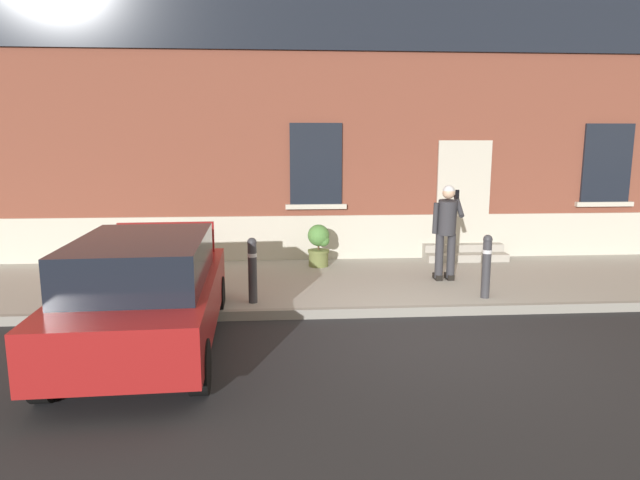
# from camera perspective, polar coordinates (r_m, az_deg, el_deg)

# --- Properties ---
(ground_plane) EXTENTS (80.00, 80.00, 0.00)m
(ground_plane) POSITION_cam_1_polar(r_m,az_deg,el_deg) (8.00, 10.46, -9.69)
(ground_plane) COLOR #232326
(sidewalk) EXTENTS (24.00, 3.60, 0.15)m
(sidewalk) POSITION_cam_1_polar(r_m,az_deg,el_deg) (10.59, 6.67, -4.23)
(sidewalk) COLOR #99968E
(sidewalk) RESTS_ON ground
(curb_edge) EXTENTS (24.00, 0.12, 0.15)m
(curb_edge) POSITION_cam_1_polar(r_m,az_deg,el_deg) (8.84, 8.94, -7.20)
(curb_edge) COLOR gray
(curb_edge) RESTS_ON ground
(building_facade) EXTENTS (24.00, 1.52, 7.50)m
(building_facade) POSITION_cam_1_polar(r_m,az_deg,el_deg) (12.76, 4.88, 14.76)
(building_facade) COLOR brown
(building_facade) RESTS_ON ground
(entrance_stoop) EXTENTS (1.74, 0.64, 0.32)m
(entrance_stoop) POSITION_cam_1_polar(r_m,az_deg,el_deg) (12.51, 14.46, -1.29)
(entrance_stoop) COLOR #9E998E
(entrance_stoop) RESTS_ON sidewalk
(hatchback_car_red) EXTENTS (1.92, 4.13, 1.50)m
(hatchback_car_red) POSITION_cam_1_polar(r_m,az_deg,el_deg) (7.52, -17.33, -4.98)
(hatchback_car_red) COLOR maroon
(hatchback_car_red) RESTS_ON ground
(bollard_near_person) EXTENTS (0.15, 0.15, 1.04)m
(bollard_near_person) POSITION_cam_1_polar(r_m,az_deg,el_deg) (9.46, 16.62, -2.36)
(bollard_near_person) COLOR #333338
(bollard_near_person) RESTS_ON sidewalk
(bollard_far_left) EXTENTS (0.15, 0.15, 1.04)m
(bollard_far_left) POSITION_cam_1_polar(r_m,az_deg,el_deg) (8.86, -6.91, -2.84)
(bollard_far_left) COLOR #333338
(bollard_far_left) RESTS_ON sidewalk
(person_on_phone) EXTENTS (0.51, 0.47, 1.75)m
(person_on_phone) POSITION_cam_1_polar(r_m,az_deg,el_deg) (10.37, 12.78, 1.35)
(person_on_phone) COLOR #2D2D33
(person_on_phone) RESTS_ON sidewalk
(planter_terracotta) EXTENTS (0.44, 0.44, 0.86)m
(planter_terracotta) POSITION_cam_1_polar(r_m,az_deg,el_deg) (11.71, -13.63, -0.42)
(planter_terracotta) COLOR #B25B38
(planter_terracotta) RESTS_ON sidewalk
(planter_olive) EXTENTS (0.44, 0.44, 0.86)m
(planter_olive) POSITION_cam_1_polar(r_m,az_deg,el_deg) (11.37, -0.11, -0.44)
(planter_olive) COLOR #606B38
(planter_olive) RESTS_ON sidewalk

